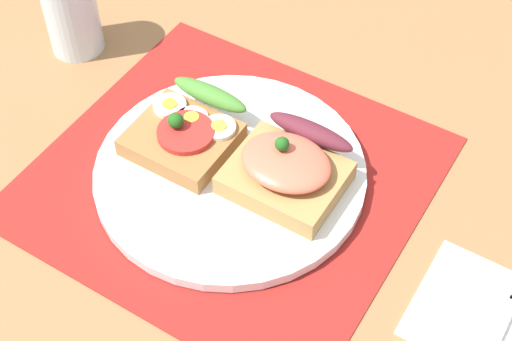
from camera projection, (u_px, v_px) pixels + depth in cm
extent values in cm
cube|color=#93663D|center=(231.00, 188.00, 77.06)|extent=(120.00, 90.00, 3.20)
cube|color=maroon|center=(230.00, 177.00, 75.73)|extent=(36.49, 34.58, 0.30)
cylinder|color=white|center=(230.00, 172.00, 75.15)|extent=(26.89, 26.89, 1.20)
cube|color=#9E6939|center=(184.00, 137.00, 76.04)|extent=(9.90, 8.88, 1.98)
cylinder|color=red|center=(185.00, 133.00, 74.63)|extent=(5.72, 5.72, 0.60)
ellipsoid|color=#46802F|center=(210.00, 95.00, 77.26)|extent=(8.71, 2.20, 1.80)
sphere|color=#1E5919|center=(178.00, 118.00, 74.39)|extent=(1.60, 1.60, 1.60)
cylinder|color=white|center=(170.00, 106.00, 77.13)|extent=(3.38, 3.38, 0.50)
cylinder|color=yellow|center=(170.00, 104.00, 76.88)|extent=(1.52, 1.52, 0.16)
cylinder|color=white|center=(192.00, 119.00, 75.91)|extent=(3.38, 3.38, 0.50)
cylinder|color=yellow|center=(191.00, 117.00, 75.65)|extent=(1.52, 1.52, 0.16)
cylinder|color=white|center=(219.00, 128.00, 75.16)|extent=(3.38, 3.38, 0.50)
cylinder|color=yellow|center=(219.00, 125.00, 74.91)|extent=(1.52, 1.52, 0.16)
cube|color=#A58249|center=(285.00, 178.00, 72.48)|extent=(10.76, 8.89, 2.19)
ellipsoid|color=#EF654A|center=(286.00, 162.00, 71.00)|extent=(8.82, 7.11, 1.98)
ellipsoid|color=#5B202B|center=(311.00, 132.00, 73.63)|extent=(9.15, 2.20, 1.80)
sphere|color=#1E5919|center=(282.00, 144.00, 70.19)|extent=(1.40, 1.40, 1.40)
cube|color=white|center=(494.00, 319.00, 65.24)|extent=(13.60, 11.14, 0.60)
cube|color=#B7B7BC|center=(497.00, 338.00, 63.62)|extent=(0.80, 9.02, 0.32)
cylinder|color=silver|center=(70.00, 9.00, 84.67)|extent=(6.05, 6.05, 10.72)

